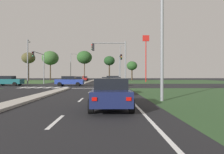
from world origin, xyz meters
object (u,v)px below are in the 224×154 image
Objects in this scene: street_lamp_third at (121,61)px; pedestrian_at_median at (83,78)px; street_lamp_near at (160,24)px; fastfood_pole_sign at (146,48)px; treeline_second at (50,58)px; treeline_fifth at (132,66)px; car_blue_second at (70,81)px; car_black_eighth at (78,79)px; car_teal_near at (8,81)px; traffic_signal_far_right at (120,64)px; street_lamp_fourth at (71,65)px; car_red_fifth at (84,79)px; treeline_near at (28,58)px; traffic_signal_near_right at (114,56)px; treeline_third at (84,57)px; car_silver_fourth at (111,85)px; street_lamp_second at (28,59)px; treeline_fourth at (109,61)px; car_beige_third at (112,81)px; traffic_signal_far_left at (40,62)px; car_navy_seventh at (111,93)px.

pedestrian_at_median is (-8.96, -13.07, -4.59)m from street_lamp_third.
fastfood_pole_sign is at bearing 79.94° from street_lamp_near.
treeline_second is 28.38m from treeline_fifth.
street_lamp_third reaches higher than car_blue_second.
car_black_eighth is 20.93m from treeline_second.
street_lamp_near is (9.52, -18.35, 4.14)m from car_blue_second.
car_blue_second is 0.35× the size of fastfood_pole_sign.
traffic_signal_far_right reaches higher than car_teal_near.
treeline_second is at bearing 155.22° from street_lamp_third.
pedestrian_at_median is at bearing -74.24° from street_lamp_fourth.
treeline_fifth reaches higher than car_red_fifth.
car_blue_second is 41.66m from street_lamp_fourth.
treeline_fifth is at bearing 84.67° from street_lamp_near.
treeline_near is at bearing 161.68° from fastfood_pole_sign.
traffic_signal_near_right is 0.61× the size of treeline_third.
treeline_second is at bearing -174.67° from treeline_fifth.
pedestrian_at_median is (-7.62, 4.47, -2.81)m from traffic_signal_far_right.
car_silver_fourth is at bearing -99.20° from treeline_fifth.
car_blue_second is 18.39m from car_black_eighth.
car_red_fifth is at bearing -17.33° from treeline_second.
treeline_near is (-12.46, 29.85, 3.02)m from street_lamp_second.
car_silver_fourth is 0.98× the size of car_black_eighth.
treeline_near is at bearing -162.27° from car_teal_near.
treeline_fourth is at bearing 154.36° from car_teal_near.
car_beige_third is 37.08m from treeline_fifth.
car_teal_near reaches higher than car_red_fifth.
car_beige_third is 0.43× the size of treeline_second.
treeline_second is 20.15m from treeline_fourth.
treeline_fifth is (13.79, 26.45, 4.03)m from pedestrian_at_median.
treeline_third is at bearing 99.91° from car_silver_fourth.
treeline_fourth reaches higher than car_silver_fourth.
car_silver_fourth is 19.98m from traffic_signal_far_right.
traffic_signal_near_right is at bearing -39.26° from traffic_signal_far_left.
traffic_signal_near_right reaches higher than car_black_eighth.
street_lamp_near reaches higher than car_navy_seventh.
car_navy_seventh is (-0.12, -6.96, -0.01)m from car_silver_fourth.
traffic_signal_far_left is at bearing -76.58° from treeline_second.
car_teal_near is at bearing -115.64° from treeline_fourth.
pedestrian_at_median is 0.13× the size of fastfood_pole_sign.
car_black_eighth is 2.70× the size of pedestrian_at_median.
treeline_fifth is at bearing 96.48° from fastfood_pole_sign.
car_silver_fourth is 0.72× the size of traffic_signal_near_right.
car_beige_third is 0.71× the size of traffic_signal_far_left.
car_silver_fourth is at bearing -49.66° from street_lamp_second.
street_lamp_third reaches higher than traffic_signal_far_right.
car_silver_fourth is (-0.33, -14.56, -0.05)m from car_beige_third.
car_beige_third is at bearing -70.02° from street_lamp_fourth.
traffic_signal_far_right is (18.62, 4.97, 3.15)m from car_teal_near.
car_blue_second is 9.43m from traffic_signal_far_left.
treeline_third is (-11.53, 53.00, 3.03)m from street_lamp_near.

